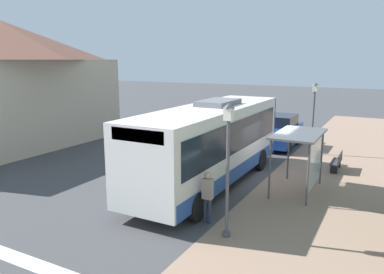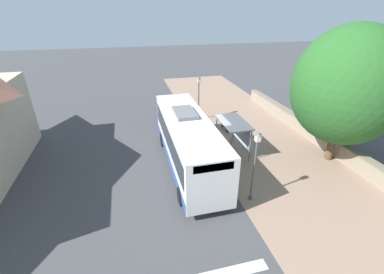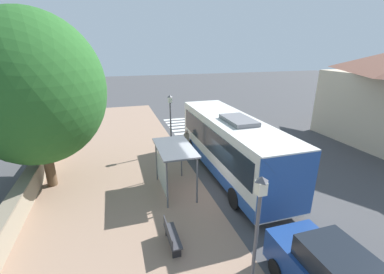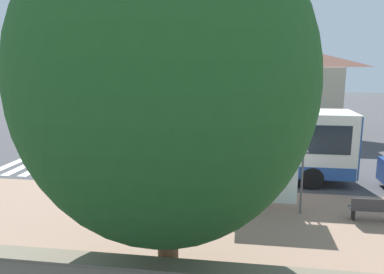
{
  "view_description": "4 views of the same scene",
  "coord_description": "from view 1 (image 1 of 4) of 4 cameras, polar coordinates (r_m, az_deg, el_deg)",
  "views": [
    {
      "loc": [
        -4.7,
        15.56,
        5.29
      ],
      "look_at": [
        1.68,
        3.68,
        2.48
      ],
      "focal_mm": 35.0,
      "sensor_mm": 36.0,
      "label": 1
    },
    {
      "loc": [
        5.17,
        15.77,
        9.38
      ],
      "look_at": [
        1.82,
        2.48,
        2.5
      ],
      "focal_mm": 24.0,
      "sensor_mm": 36.0,
      "label": 2
    },
    {
      "loc": [
        -4.18,
        -10.64,
        7.01
      ],
      "look_at": [
        0.06,
        3.15,
        1.98
      ],
      "focal_mm": 24.0,
      "sensor_mm": 36.0,
      "label": 3
    },
    {
      "loc": [
        -15.96,
        1.43,
        5.55
      ],
      "look_at": [
        1.34,
        4.01,
        2.1
      ],
      "focal_mm": 35.0,
      "sensor_mm": 36.0,
      "label": 4
    }
  ],
  "objects": [
    {
      "name": "ground_plane",
      "position": [
        17.09,
        10.93,
        -6.49
      ],
      "size": [
        120.0,
        120.0,
        0.0
      ],
      "primitive_type": "plane",
      "color": "#424244",
      "rests_on": "ground"
    },
    {
      "name": "sidewalk_plaza",
      "position": [
        16.43,
        26.22,
        -8.24
      ],
      "size": [
        9.0,
        44.0,
        0.02
      ],
      "color": "#937560",
      "rests_on": "ground"
    },
    {
      "name": "background_building",
      "position": [
        25.61,
        -27.07,
        7.43
      ],
      "size": [
        8.09,
        13.47,
        7.64
      ],
      "color": "#C6B293",
      "rests_on": "ground"
    },
    {
      "name": "bus",
      "position": [
        15.79,
        2.84,
        -0.83
      ],
      "size": [
        2.7,
        10.22,
        3.58
      ],
      "color": "silver",
      "rests_on": "ground"
    },
    {
      "name": "bus_shelter",
      "position": [
        15.44,
        16.46,
        -0.92
      ],
      "size": [
        1.71,
        3.12,
        2.44
      ],
      "color": "#515459",
      "rests_on": "ground"
    },
    {
      "name": "pedestrian",
      "position": [
        12.27,
        2.4,
        -8.51
      ],
      "size": [
        0.34,
        0.23,
        1.76
      ],
      "color": "#2D3347",
      "rests_on": "ground"
    },
    {
      "name": "bench",
      "position": [
        19.33,
        21.24,
        -3.49
      ],
      "size": [
        0.4,
        1.5,
        0.88
      ],
      "color": "#333338",
      "rests_on": "ground"
    },
    {
      "name": "street_lamp_near",
      "position": [
        10.95,
        5.48,
        -3.46
      ],
      "size": [
        0.28,
        0.28,
        4.07
      ],
      "color": "#4C4C51",
      "rests_on": "ground"
    },
    {
      "name": "street_lamp_far",
      "position": [
        21.89,
        18.02,
        3.62
      ],
      "size": [
        0.28,
        0.28,
        4.04
      ],
      "color": "#4C4C51",
      "rests_on": "ground"
    },
    {
      "name": "parked_car_behind_bus",
      "position": [
        23.48,
        13.42,
        0.79
      ],
      "size": [
        1.88,
        4.26,
        1.96
      ],
      "color": "navy",
      "rests_on": "ground"
    }
  ]
}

